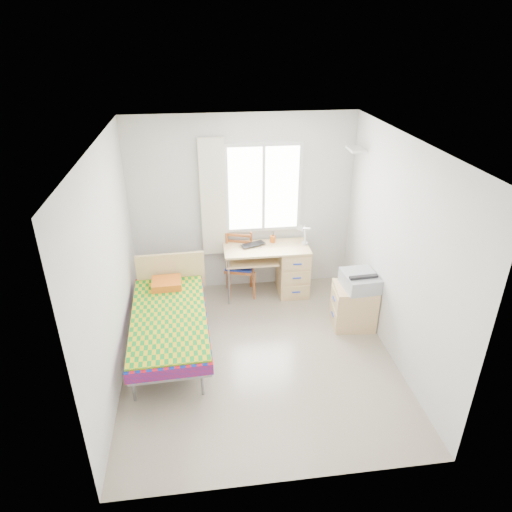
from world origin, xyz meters
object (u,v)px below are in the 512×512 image
Objects in this scene: desk at (288,267)px; chair at (241,261)px; bed at (169,317)px; cabinet at (353,306)px; printer at (360,280)px.

chair is (-0.70, 0.08, 0.11)m from desk.
bed reaches higher than cabinet.
chair is 1.79m from printer.
bed is 2.14× the size of chair.
desk is (1.70, 1.06, 0.01)m from bed.
chair is 1.75m from cabinet.
bed is 3.40× the size of cabinet.
bed is 2.00m from desk.
printer is at bearing -51.72° from desk.
chair is at bearing 149.09° from cabinet.
cabinet is at bearing -52.66° from desk.
bed is 3.94× the size of printer.
bed is at bearing -171.76° from cabinet.
bed is 2.40m from cabinet.
bed is 1.52m from chair.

